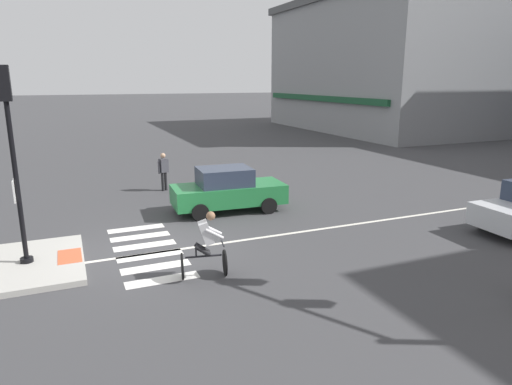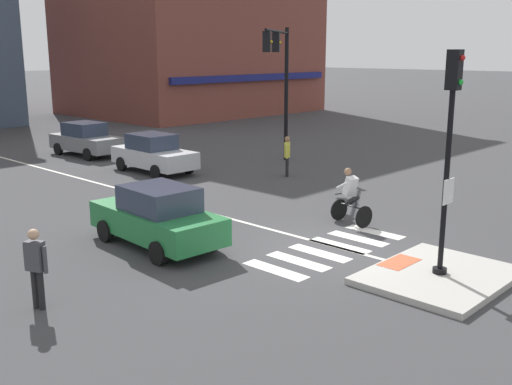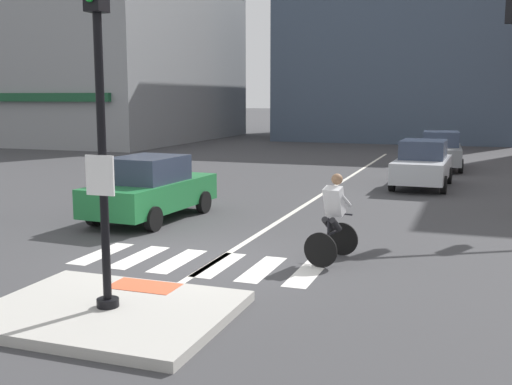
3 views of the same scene
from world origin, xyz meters
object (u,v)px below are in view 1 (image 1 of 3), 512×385
Objects in this scene: cyclist at (206,244)px; pedestrian_at_curb_left at (164,169)px; signal_pole at (12,149)px; car_green_westbound_near at (228,190)px.

pedestrian_at_curb_left is (-9.43, 0.91, 0.11)m from cyclist.
signal_pole is 2.94× the size of cyclist.
signal_pole reaches higher than car_green_westbound_near.
cyclist is (2.38, 4.14, -2.25)m from signal_pole.
signal_pole is at bearing -66.00° from car_green_westbound_near.
car_green_westbound_near is 2.50× the size of cyclist.
signal_pole reaches higher than pedestrian_at_curb_left.
cyclist is (5.30, -2.42, 0.06)m from car_green_westbound_near.
pedestrian_at_curb_left is at bearing 144.36° from signal_pole.
cyclist reaches higher than car_green_westbound_near.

